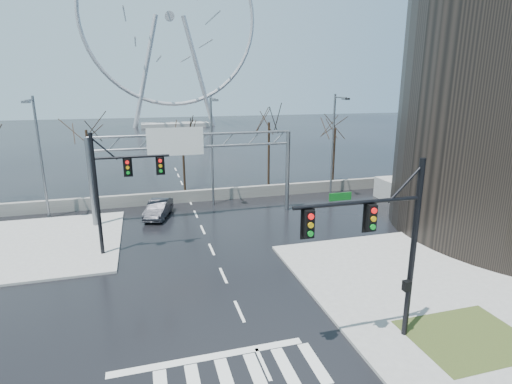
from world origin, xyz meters
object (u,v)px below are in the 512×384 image
object	(u,v)px
sign_gantry	(190,157)
car	(158,209)
signal_mast_near	(387,237)
signal_mast_far	(115,183)
ferris_wheel	(170,24)

from	to	relation	value
sign_gantry	car	distance (m)	5.35
signal_mast_near	signal_mast_far	size ratio (longest dim) A/B	1.00
ferris_wheel	signal_mast_far	bearing A→B (deg)	-97.20
signal_mast_near	signal_mast_far	world-z (taller)	same
signal_mast_far	sign_gantry	bearing A→B (deg)	47.53
signal_mast_far	ferris_wheel	size ratio (longest dim) A/B	0.16
sign_gantry	ferris_wheel	xyz separation A→B (m)	(5.38, 80.04, 20.95)
signal_mast_far	ferris_wheel	distance (m)	89.30
signal_mast_near	signal_mast_far	distance (m)	17.03
signal_mast_near	ferris_wheel	world-z (taller)	ferris_wheel
ferris_wheel	signal_mast_near	bearing A→B (deg)	-89.92
signal_mast_near	sign_gantry	size ratio (longest dim) A/B	0.49
signal_mast_near	signal_mast_far	bearing A→B (deg)	130.26
car	signal_mast_far	bearing A→B (deg)	-93.59
sign_gantry	car	bearing A→B (deg)	156.67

